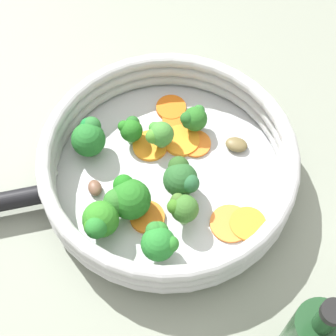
{
  "coord_description": "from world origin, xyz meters",
  "views": [
    {
      "loc": [
        0.34,
        0.01,
        0.61
      ],
      "look_at": [
        0.0,
        0.0,
        0.03
      ],
      "focal_mm": 60.0,
      "sensor_mm": 36.0,
      "label": 1
    }
  ],
  "objects_px": {
    "broccoli_floret_0": "(194,119)",
    "broccoli_floret_7": "(159,241)",
    "carrot_slice_1": "(175,119)",
    "broccoli_floret_2": "(127,198)",
    "mushroom_piece_1": "(95,188)",
    "broccoli_floret_4": "(99,222)",
    "skillet": "(168,177)",
    "broccoli_floret_1": "(181,177)",
    "broccoli_floret_8": "(182,208)",
    "carrot_slice_5": "(230,224)",
    "broccoli_floret_5": "(131,129)",
    "carrot_slice_0": "(147,217)",
    "carrot_slice_3": "(181,141)",
    "carrot_slice_6": "(150,146)",
    "carrot_slice_4": "(248,224)",
    "carrot_slice_2": "(195,144)",
    "broccoli_floret_3": "(160,135)",
    "broccoli_floret_6": "(89,137)",
    "mushroom_piece_0": "(236,145)",
    "carrot_slice_7": "(169,108)"
  },
  "relations": [
    {
      "from": "broccoli_floret_2",
      "to": "mushroom_piece_1",
      "type": "height_order",
      "value": "broccoli_floret_2"
    },
    {
      "from": "broccoli_floret_6",
      "to": "carrot_slice_0",
      "type": "bearing_deg",
      "value": 39.32
    },
    {
      "from": "carrot_slice_1",
      "to": "carrot_slice_2",
      "type": "relative_size",
      "value": 0.82
    },
    {
      "from": "carrot_slice_0",
      "to": "carrot_slice_1",
      "type": "xyz_separation_m",
      "value": [
        -0.14,
        0.03,
        -0.0
      ]
    },
    {
      "from": "carrot_slice_3",
      "to": "skillet",
      "type": "bearing_deg",
      "value": -17.38
    },
    {
      "from": "broccoli_floret_3",
      "to": "broccoli_floret_6",
      "type": "bearing_deg",
      "value": -84.2
    },
    {
      "from": "carrot_slice_5",
      "to": "carrot_slice_6",
      "type": "bearing_deg",
      "value": -136.12
    },
    {
      "from": "broccoli_floret_3",
      "to": "mushroom_piece_1",
      "type": "distance_m",
      "value": 0.1
    },
    {
      "from": "skillet",
      "to": "carrot_slice_5",
      "type": "relative_size",
      "value": 6.02
    },
    {
      "from": "carrot_slice_5",
      "to": "carrot_slice_6",
      "type": "height_order",
      "value": "carrot_slice_6"
    },
    {
      "from": "carrot_slice_5",
      "to": "broccoli_floret_2",
      "type": "xyz_separation_m",
      "value": [
        -0.01,
        -0.12,
        0.03
      ]
    },
    {
      "from": "carrot_slice_4",
      "to": "broccoli_floret_8",
      "type": "xyz_separation_m",
      "value": [
        -0.0,
        -0.08,
        0.03
      ]
    },
    {
      "from": "broccoli_floret_8",
      "to": "mushroom_piece_0",
      "type": "relative_size",
      "value": 1.64
    },
    {
      "from": "broccoli_floret_4",
      "to": "broccoli_floret_1",
      "type": "bearing_deg",
      "value": 124.36
    },
    {
      "from": "mushroom_piece_0",
      "to": "mushroom_piece_1",
      "type": "height_order",
      "value": "same"
    },
    {
      "from": "skillet",
      "to": "broccoli_floret_8",
      "type": "height_order",
      "value": "broccoli_floret_8"
    },
    {
      "from": "carrot_slice_0",
      "to": "broccoli_floret_2",
      "type": "relative_size",
      "value": 0.76
    },
    {
      "from": "mushroom_piece_0",
      "to": "carrot_slice_0",
      "type": "bearing_deg",
      "value": -45.73
    },
    {
      "from": "broccoli_floret_1",
      "to": "broccoli_floret_8",
      "type": "distance_m",
      "value": 0.04
    },
    {
      "from": "carrot_slice_3",
      "to": "broccoli_floret_0",
      "type": "height_order",
      "value": "broccoli_floret_0"
    },
    {
      "from": "broccoli_floret_1",
      "to": "broccoli_floret_5",
      "type": "height_order",
      "value": "broccoli_floret_1"
    },
    {
      "from": "carrot_slice_0",
      "to": "broccoli_floret_5",
      "type": "xyz_separation_m",
      "value": [
        -0.11,
        -0.03,
        0.02
      ]
    },
    {
      "from": "carrot_slice_1",
      "to": "carrot_slice_4",
      "type": "distance_m",
      "value": 0.17
    },
    {
      "from": "skillet",
      "to": "broccoli_floret_7",
      "type": "xyz_separation_m",
      "value": [
        0.1,
        -0.01,
        0.04
      ]
    },
    {
      "from": "skillet",
      "to": "mushroom_piece_0",
      "type": "distance_m",
      "value": 0.09
    },
    {
      "from": "broccoli_floret_3",
      "to": "carrot_slice_5",
      "type": "bearing_deg",
      "value": 39.64
    },
    {
      "from": "carrot_slice_0",
      "to": "mushroom_piece_1",
      "type": "height_order",
      "value": "mushroom_piece_1"
    },
    {
      "from": "carrot_slice_5",
      "to": "mushroom_piece_1",
      "type": "bearing_deg",
      "value": -103.35
    },
    {
      "from": "carrot_slice_2",
      "to": "broccoli_floret_4",
      "type": "bearing_deg",
      "value": -39.87
    },
    {
      "from": "carrot_slice_7",
      "to": "broccoli_floret_8",
      "type": "height_order",
      "value": "broccoli_floret_8"
    },
    {
      "from": "mushroom_piece_1",
      "to": "broccoli_floret_4",
      "type": "bearing_deg",
      "value": 13.66
    },
    {
      "from": "broccoli_floret_4",
      "to": "broccoli_floret_7",
      "type": "bearing_deg",
      "value": 73.16
    },
    {
      "from": "carrot_slice_2",
      "to": "broccoli_floret_4",
      "type": "height_order",
      "value": "broccoli_floret_4"
    },
    {
      "from": "broccoli_floret_5",
      "to": "mushroom_piece_1",
      "type": "xyz_separation_m",
      "value": [
        0.07,
        -0.04,
        -0.02
      ]
    },
    {
      "from": "broccoli_floret_3",
      "to": "broccoli_floret_4",
      "type": "xyz_separation_m",
      "value": [
        0.12,
        -0.06,
        0.01
      ]
    },
    {
      "from": "broccoli_floret_0",
      "to": "broccoli_floret_4",
      "type": "relative_size",
      "value": 0.75
    },
    {
      "from": "carrot_slice_4",
      "to": "broccoli_floret_1",
      "type": "height_order",
      "value": "broccoli_floret_1"
    },
    {
      "from": "carrot_slice_3",
      "to": "carrot_slice_4",
      "type": "distance_m",
      "value": 0.14
    },
    {
      "from": "carrot_slice_5",
      "to": "broccoli_floret_5",
      "type": "relative_size",
      "value": 1.28
    },
    {
      "from": "carrot_slice_0",
      "to": "broccoli_floret_7",
      "type": "bearing_deg",
      "value": 21.19
    },
    {
      "from": "carrot_slice_5",
      "to": "broccoli_floret_2",
      "type": "height_order",
      "value": "broccoli_floret_2"
    },
    {
      "from": "carrot_slice_3",
      "to": "broccoli_floret_7",
      "type": "bearing_deg",
      "value": -7.88
    },
    {
      "from": "broccoli_floret_1",
      "to": "broccoli_floret_3",
      "type": "height_order",
      "value": "broccoli_floret_1"
    },
    {
      "from": "broccoli_floret_7",
      "to": "broccoli_floret_2",
      "type": "bearing_deg",
      "value": -143.5
    },
    {
      "from": "broccoli_floret_0",
      "to": "broccoli_floret_7",
      "type": "bearing_deg",
      "value": -11.7
    },
    {
      "from": "broccoli_floret_7",
      "to": "mushroom_piece_1",
      "type": "height_order",
      "value": "broccoli_floret_7"
    },
    {
      "from": "carrot_slice_0",
      "to": "broccoli_floret_5",
      "type": "bearing_deg",
      "value": -166.54
    },
    {
      "from": "broccoli_floret_0",
      "to": "broccoli_floret_8",
      "type": "distance_m",
      "value": 0.13
    },
    {
      "from": "carrot_slice_1",
      "to": "broccoli_floret_2",
      "type": "xyz_separation_m",
      "value": [
        0.13,
        -0.05,
        0.03
      ]
    },
    {
      "from": "carrot_slice_1",
      "to": "broccoli_floret_2",
      "type": "distance_m",
      "value": 0.14
    }
  ]
}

